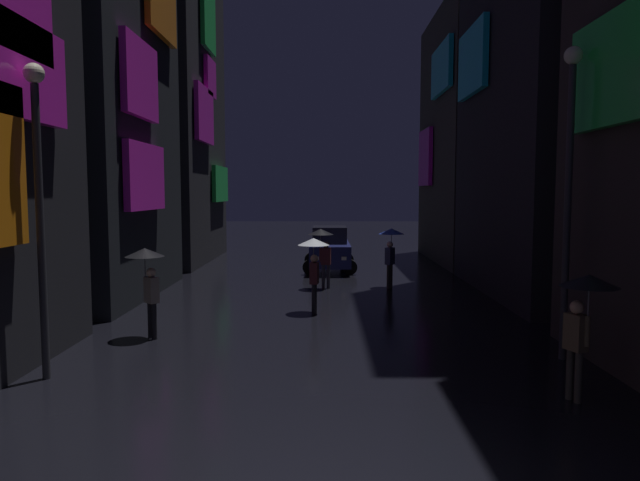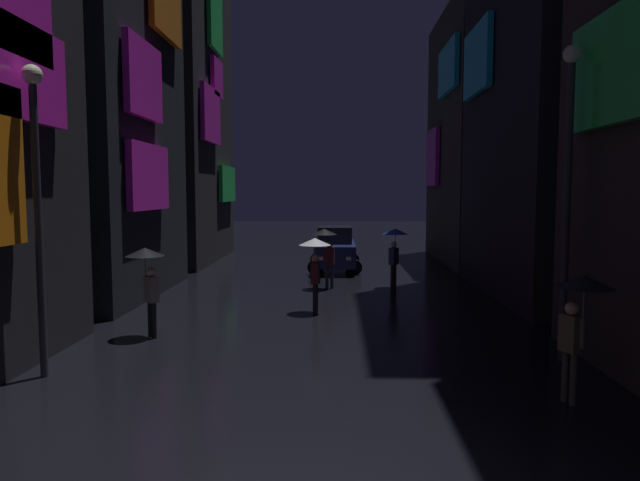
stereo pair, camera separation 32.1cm
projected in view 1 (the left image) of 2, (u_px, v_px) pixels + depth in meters
name	position (u px, v px, depth m)	size (l,w,h in m)	color
building_left_mid	(87.00, 96.00, 18.21)	(4.25, 7.56, 12.94)	black
building_left_far	(169.00, 116.00, 27.72)	(4.25, 8.76, 14.15)	black
building_right_far	(475.00, 138.00, 27.77)	(4.25, 8.91, 12.07)	#33302D
pedestrian_foreground_right_blue	(391.00, 241.00, 20.25)	(0.90, 0.90, 2.12)	#38332D
pedestrian_midstreet_centre_black	(322.00, 242.00, 20.08)	(0.90, 0.90, 2.12)	#2D2D38
pedestrian_foreground_left_black	(585.00, 302.00, 9.12)	(0.90, 0.90, 2.12)	#38332D
pedestrian_far_right_black	(147.00, 267.00, 13.24)	(0.90, 0.90, 2.12)	black
pedestrian_near_crossing_clear	(314.00, 254.00, 16.05)	(0.90, 0.90, 2.12)	black
car_distant	(329.00, 249.00, 24.75)	(2.27, 4.16, 1.92)	navy
streetlamp_left_near	(39.00, 185.00, 10.17)	(0.36, 0.36, 5.68)	#2D2D33
streetlamp_right_near	(569.00, 170.00, 11.37)	(0.36, 0.36, 6.27)	#2D2D33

